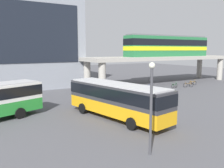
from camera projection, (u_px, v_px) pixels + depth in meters
The scene contains 11 objects.
ground_plane at pixel (92, 98), 31.32m from camera, with size 120.00×120.00×0.00m, color #515156.
elevated_platform at pixel (161, 60), 44.55m from camera, with size 30.04×6.70×4.94m.
train at pixel (168, 46), 45.02m from camera, with size 18.21×2.96×3.84m.
bus_main at pixel (116, 97), 21.66m from camera, with size 4.49×11.32×3.22m.
bicycle_green at pixel (174, 86), 39.33m from camera, with size 1.74×0.55×1.04m.
bicycle_brown at pixel (188, 85), 40.22m from camera, with size 1.70×0.67×1.04m.
bicycle_red at pixel (148, 91), 34.52m from camera, with size 1.79×0.23×1.04m.
bicycle_orange at pixel (192, 83), 42.33m from camera, with size 1.79×0.25×1.04m.
bicycle_blue at pixel (146, 89), 36.57m from camera, with size 1.78×0.30×1.04m.
pedestrian_by_bike_rack at pixel (120, 88), 34.15m from camera, with size 0.47×0.46×1.65m.
lamp_post at pixel (151, 100), 13.99m from camera, with size 0.36×0.36×5.49m.
Camera 1 is at (-13.75, -17.63, 6.20)m, focal length 38.92 mm.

